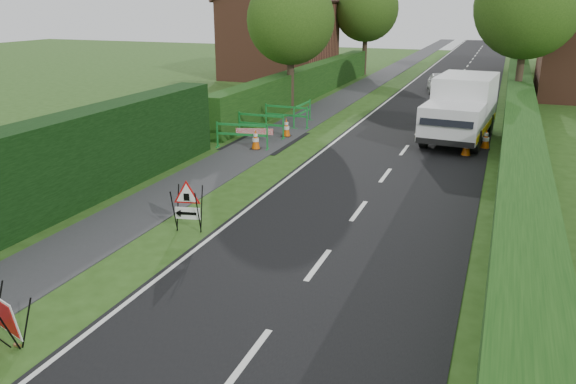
% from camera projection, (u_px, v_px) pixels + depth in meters
% --- Properties ---
extents(ground, '(120.00, 120.00, 0.00)m').
position_uv_depth(ground, '(192.00, 266.00, 11.98)').
color(ground, '#274814').
rests_on(ground, ground).
extents(road_surface, '(6.00, 90.00, 0.02)m').
position_uv_depth(road_surface, '(459.00, 77.00, 42.05)').
color(road_surface, black).
rests_on(road_surface, ground).
extents(footpath, '(2.00, 90.00, 0.02)m').
position_uv_depth(footpath, '(387.00, 74.00, 43.92)').
color(footpath, '#2D2D30').
rests_on(footpath, ground).
extents(hedge_west_near, '(1.10, 18.00, 2.50)m').
position_uv_depth(hedge_west_near, '(13.00, 233.00, 13.68)').
color(hedge_west_near, black).
rests_on(hedge_west_near, ground).
extents(hedge_west_far, '(1.00, 24.00, 1.80)m').
position_uv_depth(hedge_west_far, '(308.00, 97.00, 33.12)').
color(hedge_west_far, '#14380F').
rests_on(hedge_west_far, ground).
extents(hedge_east, '(1.20, 50.00, 1.50)m').
position_uv_depth(hedge_east, '(517.00, 134.00, 23.90)').
color(hedge_east, '#14380F').
rests_on(hedge_east, ground).
extents(house_west, '(7.50, 7.40, 7.88)m').
position_uv_depth(house_west, '(280.00, 37.00, 40.95)').
color(house_west, brown).
rests_on(house_west, ground).
extents(tree_nw, '(4.40, 4.40, 6.70)m').
position_uv_depth(tree_nw, '(291.00, 20.00, 28.00)').
color(tree_nw, '#2D2116').
rests_on(tree_nw, ground).
extents(tree_ne, '(5.20, 5.20, 7.79)m').
position_uv_depth(tree_ne, '(528.00, 6.00, 27.57)').
color(tree_ne, '#2D2116').
rests_on(tree_ne, ground).
extents(tree_fw, '(4.80, 4.80, 7.24)m').
position_uv_depth(tree_fw, '(366.00, 9.00, 42.03)').
color(tree_fw, '#2D2116').
rests_on(tree_fw, ground).
extents(tree_fe, '(4.20, 4.20, 6.33)m').
position_uv_depth(tree_fe, '(522.00, 18.00, 42.02)').
color(tree_fe, '#2D2116').
rests_on(tree_fe, ground).
extents(red_rect_sign, '(1.10, 0.85, 0.83)m').
position_uv_depth(red_rect_sign, '(1.00, 315.00, 9.22)').
color(red_rect_sign, black).
rests_on(red_rect_sign, ground).
extents(triangle_sign, '(0.91, 0.91, 1.12)m').
position_uv_depth(triangle_sign, '(186.00, 203.00, 13.49)').
color(triangle_sign, black).
rests_on(triangle_sign, ground).
extents(works_van, '(2.65, 5.71, 2.53)m').
position_uv_depth(works_van, '(461.00, 107.00, 22.55)').
color(works_van, silver).
rests_on(works_van, ground).
extents(traffic_cone_0, '(0.38, 0.38, 0.79)m').
position_uv_depth(traffic_cone_0, '(467.00, 145.00, 20.42)').
color(traffic_cone_0, black).
rests_on(traffic_cone_0, ground).
extents(traffic_cone_1, '(0.38, 0.38, 0.79)m').
position_uv_depth(traffic_cone_1, '(486.00, 139.00, 21.43)').
color(traffic_cone_1, black).
rests_on(traffic_cone_1, ground).
extents(traffic_cone_2, '(0.38, 0.38, 0.79)m').
position_uv_depth(traffic_cone_2, '(471.00, 123.00, 24.23)').
color(traffic_cone_2, black).
rests_on(traffic_cone_2, ground).
extents(traffic_cone_3, '(0.38, 0.38, 0.79)m').
position_uv_depth(traffic_cone_3, '(256.00, 139.00, 21.34)').
color(traffic_cone_3, black).
rests_on(traffic_cone_3, ground).
extents(traffic_cone_4, '(0.38, 0.38, 0.79)m').
position_uv_depth(traffic_cone_4, '(286.00, 127.00, 23.36)').
color(traffic_cone_4, black).
rests_on(traffic_cone_4, ground).
extents(ped_barrier_0, '(2.09, 0.62, 1.00)m').
position_uv_depth(ped_barrier_0, '(242.00, 132.00, 21.40)').
color(ped_barrier_0, '#167C2E').
rests_on(ped_barrier_0, ground).
extents(ped_barrier_1, '(2.07, 0.39, 1.00)m').
position_uv_depth(ped_barrier_1, '(261.00, 122.00, 23.19)').
color(ped_barrier_1, '#167C2E').
rests_on(ped_barrier_1, ground).
extents(ped_barrier_2, '(2.07, 0.42, 1.00)m').
position_uv_depth(ped_barrier_2, '(286.00, 113.00, 25.04)').
color(ped_barrier_2, '#167C2E').
rests_on(ped_barrier_2, ground).
extents(ped_barrier_3, '(0.42, 2.07, 1.00)m').
position_uv_depth(ped_barrier_3, '(302.00, 111.00, 25.61)').
color(ped_barrier_3, '#167C2E').
rests_on(ped_barrier_3, ground).
extents(redwhite_plank, '(1.45, 0.45, 0.25)m').
position_uv_depth(redwhite_plank, '(255.00, 142.00, 22.51)').
color(redwhite_plank, red).
rests_on(redwhite_plank, ground).
extents(litter_can, '(0.12, 0.07, 0.07)m').
position_uv_depth(litter_can, '(18.00, 347.00, 9.17)').
color(litter_can, '#BF7F4C').
rests_on(litter_can, ground).
extents(hatchback_car, '(1.95, 3.62, 1.17)m').
position_uv_depth(hatchback_car, '(439.00, 82.00, 34.99)').
color(hatchback_car, silver).
rests_on(hatchback_car, ground).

